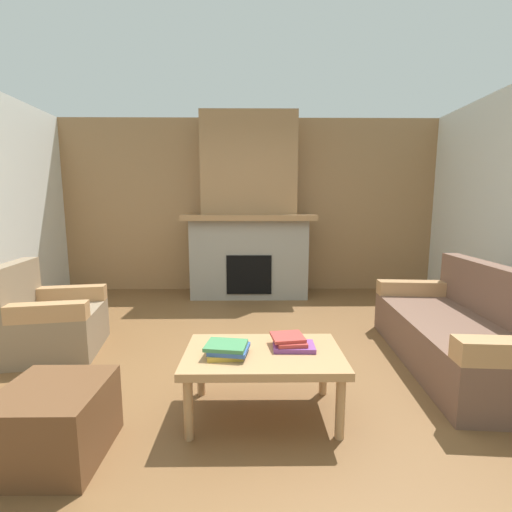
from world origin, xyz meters
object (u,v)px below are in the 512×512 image
(fireplace, at_px, (249,219))
(armchair, at_px, (49,322))
(couch, at_px, (462,333))
(coffee_table, at_px, (263,359))
(ottoman, at_px, (55,422))

(fireplace, bearing_deg, armchair, -130.62)
(couch, distance_m, coffee_table, 1.84)
(fireplace, distance_m, couch, 3.16)
(fireplace, xyz_separation_m, couch, (1.83, -2.43, -0.88))
(fireplace, height_order, ottoman, fireplace)
(ottoman, bearing_deg, fireplace, 73.81)
(couch, relative_size, coffee_table, 1.86)
(fireplace, height_order, coffee_table, fireplace)
(couch, xyz_separation_m, armchair, (-3.66, 0.30, 0.01))
(fireplace, xyz_separation_m, ottoman, (-1.01, -3.48, -0.96))
(armchair, bearing_deg, couch, -4.64)
(couch, height_order, coffee_table, couch)
(fireplace, distance_m, ottoman, 3.75)
(couch, height_order, armchair, same)
(armchair, bearing_deg, fireplace, 49.38)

